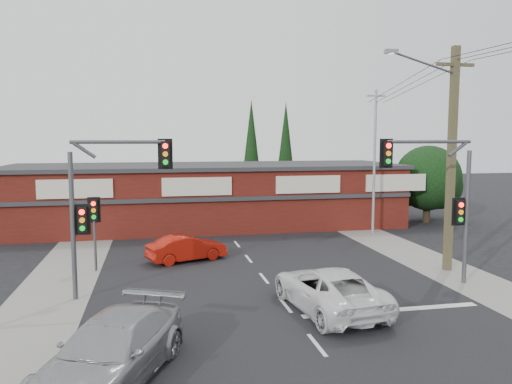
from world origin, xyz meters
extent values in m
plane|color=black|center=(0.00, 0.00, 0.00)|extent=(120.00, 120.00, 0.00)
cube|color=black|center=(0.00, 5.00, 0.01)|extent=(14.00, 70.00, 0.01)
cube|color=gray|center=(-8.50, 5.00, 0.01)|extent=(3.00, 70.00, 0.02)
cube|color=gray|center=(8.50, 5.00, 0.01)|extent=(3.00, 70.00, 0.02)
cube|color=silver|center=(3.50, -1.50, 0.01)|extent=(6.50, 0.35, 0.01)
imported|color=white|center=(1.36, -0.96, 0.75)|extent=(3.13, 5.67, 1.50)
imported|color=#9FA1A4|center=(-5.64, -4.84, 0.79)|extent=(4.25, 5.87, 1.58)
imported|color=#A6150A|center=(-3.04, 7.12, 0.64)|extent=(4.10, 2.60, 1.28)
cube|color=silver|center=(0.00, -3.80, 0.01)|extent=(0.12, 1.60, 0.01)
cube|color=silver|center=(0.00, -0.24, 0.01)|extent=(0.12, 1.60, 0.01)
cube|color=silver|center=(0.00, 3.31, 0.01)|extent=(0.12, 1.60, 0.01)
cube|color=silver|center=(0.00, 6.86, 0.01)|extent=(0.12, 1.60, 0.01)
cube|color=silver|center=(0.00, 10.41, 0.01)|extent=(0.12, 1.60, 0.01)
cube|color=silver|center=(0.00, 13.96, 0.01)|extent=(0.12, 1.60, 0.01)
cube|color=silver|center=(0.00, 17.51, 0.01)|extent=(0.12, 1.60, 0.01)
cube|color=silver|center=(0.00, 21.06, 0.01)|extent=(0.12, 1.60, 0.01)
cube|color=silver|center=(0.00, 24.61, 0.01)|extent=(0.12, 1.60, 0.01)
cube|color=silver|center=(0.00, 28.16, 0.01)|extent=(0.12, 1.60, 0.01)
cube|color=#47130E|center=(-1.00, 17.00, 2.00)|extent=(26.00, 8.00, 4.00)
cube|color=#2D2D30|center=(-1.00, 17.00, 4.10)|extent=(26.40, 8.40, 0.25)
cube|color=beige|center=(-9.00, 12.95, 3.10)|extent=(4.20, 0.12, 1.10)
cube|color=beige|center=(-2.00, 12.95, 3.10)|extent=(4.20, 0.12, 1.10)
cube|color=beige|center=(5.00, 12.95, 3.10)|extent=(4.20, 0.12, 1.10)
cube|color=beige|center=(11.00, 12.95, 3.10)|extent=(4.20, 0.12, 1.10)
cube|color=#2D2D30|center=(-1.00, 12.90, 2.30)|extent=(26.00, 0.15, 0.25)
cylinder|color=#2D2116|center=(14.50, 15.00, 0.90)|extent=(0.50, 0.50, 1.80)
sphere|color=black|center=(14.50, 15.00, 3.20)|extent=(4.60, 4.60, 4.60)
sphere|color=black|center=(16.00, 16.00, 2.50)|extent=(3.40, 3.40, 3.40)
sphere|color=black|center=(13.20, 16.40, 2.30)|extent=(2.80, 2.80, 2.80)
cylinder|color=#2D2116|center=(3.50, 24.00, 1.00)|extent=(0.24, 0.24, 2.00)
cone|color=black|center=(3.50, 24.00, 5.50)|extent=(1.80, 1.80, 7.50)
cylinder|color=#2D2116|center=(7.00, 26.00, 1.00)|extent=(0.24, 0.24, 2.00)
cone|color=black|center=(7.00, 26.00, 5.50)|extent=(1.80, 1.80, 7.50)
cylinder|color=#47494C|center=(-7.50, 2.00, 2.75)|extent=(0.18, 0.18, 5.50)
cylinder|color=#47494C|center=(-5.80, 2.00, 5.85)|extent=(3.40, 0.14, 0.14)
cylinder|color=#47494C|center=(-6.99, 2.00, 5.55)|extent=(0.82, 0.14, 0.63)
cube|color=black|center=(-4.10, 2.00, 5.40)|extent=(0.32, 0.22, 0.95)
cube|color=black|center=(-4.10, 2.07, 5.40)|extent=(0.55, 0.04, 1.15)
cylinder|color=#FF0C07|center=(-4.10, 1.87, 5.70)|extent=(0.20, 0.06, 0.20)
cylinder|color=orange|center=(-4.10, 1.87, 5.40)|extent=(0.20, 0.06, 0.20)
cylinder|color=#0CE526|center=(-4.10, 1.87, 5.10)|extent=(0.20, 0.06, 0.20)
cube|color=black|center=(-7.15, 2.00, 3.00)|extent=(0.32, 0.22, 0.95)
cube|color=black|center=(-7.15, 2.07, 3.00)|extent=(0.55, 0.04, 1.15)
cylinder|color=#FF0C07|center=(-7.15, 1.87, 3.30)|extent=(0.20, 0.06, 0.20)
cylinder|color=orange|center=(-7.15, 1.87, 3.00)|extent=(0.20, 0.06, 0.20)
cylinder|color=#0CE526|center=(-7.15, 1.87, 2.70)|extent=(0.20, 0.06, 0.20)
cylinder|color=#47494C|center=(8.00, 1.00, 2.75)|extent=(0.18, 0.18, 5.50)
cylinder|color=#47494C|center=(6.20, 1.00, 5.85)|extent=(3.60, 0.14, 0.14)
cylinder|color=#47494C|center=(7.46, 1.00, 5.55)|extent=(0.82, 0.14, 0.63)
cube|color=black|center=(4.40, 1.00, 5.40)|extent=(0.32, 0.22, 0.95)
cube|color=black|center=(4.40, 1.07, 5.40)|extent=(0.55, 0.04, 1.15)
cylinder|color=#FF0C07|center=(4.40, 0.87, 5.70)|extent=(0.20, 0.06, 0.20)
cylinder|color=orange|center=(4.40, 0.87, 5.40)|extent=(0.20, 0.06, 0.20)
cylinder|color=#0CE526|center=(4.40, 0.87, 5.10)|extent=(0.20, 0.06, 0.20)
cube|color=black|center=(7.65, 1.00, 3.00)|extent=(0.32, 0.22, 0.95)
cube|color=black|center=(7.65, 1.07, 3.00)|extent=(0.55, 0.04, 1.15)
cylinder|color=#FF0C07|center=(7.65, 0.87, 3.30)|extent=(0.20, 0.06, 0.20)
cylinder|color=orange|center=(7.65, 0.87, 3.00)|extent=(0.20, 0.06, 0.20)
cylinder|color=#0CE526|center=(7.65, 0.87, 2.70)|extent=(0.20, 0.06, 0.20)
cylinder|color=#47494C|center=(-7.20, 6.00, 1.50)|extent=(0.12, 0.12, 3.00)
cube|color=black|center=(-7.20, 6.00, 2.80)|extent=(0.32, 0.22, 0.95)
cube|color=black|center=(-7.20, 6.07, 2.80)|extent=(0.55, 0.04, 1.15)
cylinder|color=#FF0C07|center=(-7.20, 5.87, 3.10)|extent=(0.20, 0.06, 0.20)
cylinder|color=orange|center=(-7.20, 5.87, 2.80)|extent=(0.20, 0.06, 0.20)
cylinder|color=#0CE526|center=(-7.20, 5.87, 2.50)|extent=(0.20, 0.06, 0.20)
cube|color=brown|center=(8.50, 3.00, 5.00)|extent=(0.30, 0.30, 10.00)
cube|color=brown|center=(8.50, 3.00, 9.20)|extent=(1.80, 0.14, 0.14)
cylinder|color=#47494C|center=(6.90, 2.85, 9.20)|extent=(3.23, 0.39, 0.89)
cube|color=slate|center=(5.30, 2.70, 9.60)|extent=(0.55, 0.25, 0.18)
cylinder|color=silver|center=(5.30, 2.70, 9.50)|extent=(0.28, 0.28, 0.05)
cylinder|color=gray|center=(9.00, 12.00, 4.50)|extent=(0.16, 0.16, 9.00)
cube|color=gray|center=(9.00, 12.00, 8.60)|extent=(1.20, 0.10, 0.10)
cylinder|color=black|center=(8.15, 7.50, 8.80)|extent=(0.73, 9.01, 1.22)
cylinder|color=black|center=(8.75, 7.50, 8.80)|extent=(0.52, 9.00, 1.22)
cylinder|color=black|center=(9.34, 7.50, 8.80)|extent=(0.31, 9.00, 1.22)
camera|label=1|loc=(-4.53, -17.07, 5.97)|focal=35.00mm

